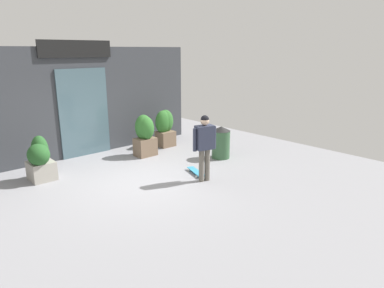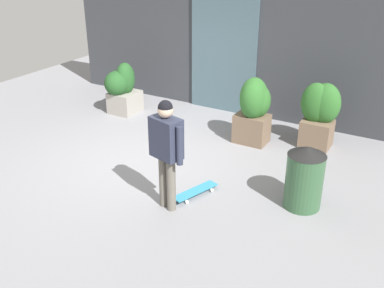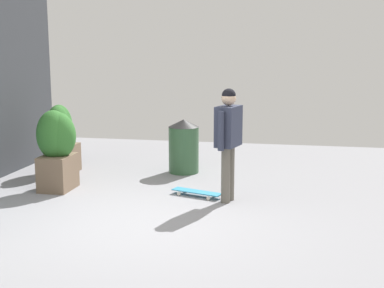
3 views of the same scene
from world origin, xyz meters
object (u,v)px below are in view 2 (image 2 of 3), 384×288
at_px(planter_box_left, 122,89).
at_px(planter_box_mid, 254,106).
at_px(skateboard, 195,191).
at_px(trash_bin, 305,177).
at_px(skateboarder, 166,145).
at_px(planter_box_right, 320,112).

bearing_deg(planter_box_left, planter_box_mid, -0.19).
xyz_separation_m(skateboard, trash_bin, (1.49, 0.52, 0.42)).
distance_m(skateboarder, planter_box_right, 3.41).
bearing_deg(planter_box_mid, planter_box_left, 179.81).
distance_m(planter_box_right, trash_bin, 2.20).
xyz_separation_m(planter_box_mid, trash_bin, (1.51, -1.71, -0.25)).
height_order(planter_box_left, planter_box_right, planter_box_right).
height_order(planter_box_left, planter_box_mid, planter_box_mid).
xyz_separation_m(planter_box_right, planter_box_mid, (-1.10, -0.45, 0.06)).
xyz_separation_m(planter_box_left, planter_box_mid, (3.09, -0.01, 0.19)).
distance_m(skateboarder, planter_box_left, 4.03).
distance_m(skateboard, planter_box_right, 2.94).
height_order(skateboarder, planter_box_left, skateboarder).
relative_size(skateboarder, planter_box_left, 1.47).
xyz_separation_m(skateboard, planter_box_right, (1.07, 2.67, 0.61)).
relative_size(planter_box_left, planter_box_right, 0.92).
height_order(skateboarder, trash_bin, skateboarder).
bearing_deg(skateboarder, planter_box_mid, 12.01).
relative_size(skateboarder, trash_bin, 1.71).
relative_size(planter_box_left, trash_bin, 1.16).
bearing_deg(skateboarder, planter_box_left, 62.33).
bearing_deg(skateboarder, skateboard, -4.65).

